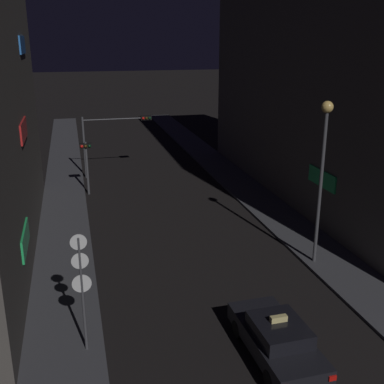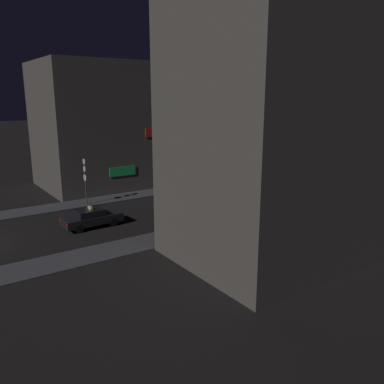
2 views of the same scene
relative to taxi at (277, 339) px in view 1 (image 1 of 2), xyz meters
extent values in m
cube|color=#424247|center=(-6.84, 20.72, -0.67)|extent=(2.73, 61.01, 0.13)
cube|color=#424247|center=(5.45, 20.72, -0.67)|extent=(2.73, 61.01, 0.13)
cube|color=#26CC66|center=(-8.16, 6.51, 1.64)|extent=(0.08, 2.80, 0.90)
cube|color=red|center=(-8.16, 10.64, 5.34)|extent=(0.08, 2.80, 0.90)
cube|color=#337FE5|center=(-8.16, 14.77, 9.04)|extent=(0.08, 2.80, 0.90)
cube|color=#514C47|center=(11.49, 15.14, 7.45)|extent=(9.35, 27.06, 16.37)
cube|color=#26CC66|center=(6.77, 9.73, 2.21)|extent=(0.08, 2.80, 0.90)
cube|color=black|center=(0.00, 0.05, -0.12)|extent=(1.92, 4.45, 0.60)
cube|color=black|center=(0.00, -0.15, 0.43)|extent=(1.64, 2.02, 0.50)
cube|color=red|center=(0.81, -2.15, -0.02)|extent=(0.24, 0.07, 0.16)
cylinder|color=black|center=(-0.84, 1.39, -0.42)|extent=(0.24, 0.65, 0.64)
cylinder|color=black|center=(0.76, 1.43, -0.42)|extent=(0.24, 0.65, 0.64)
cylinder|color=black|center=(-0.77, -1.34, -0.42)|extent=(0.24, 0.65, 0.64)
cylinder|color=black|center=(0.83, -1.29, -0.42)|extent=(0.24, 0.65, 0.64)
cube|color=#F4E08C|center=(0.00, -0.05, 0.78)|extent=(0.56, 0.19, 0.20)
cylinder|color=#47474C|center=(-5.23, 23.32, 1.57)|extent=(0.16, 0.16, 4.61)
cylinder|color=#47474C|center=(-2.88, 23.32, 3.62)|extent=(4.70, 0.10, 0.10)
cube|color=black|center=(-0.53, 23.32, 3.62)|extent=(0.80, 0.28, 0.32)
sphere|color=red|center=(-0.78, 23.15, 3.62)|extent=(0.20, 0.20, 0.20)
sphere|color=#3F2D0C|center=(-0.53, 23.15, 3.62)|extent=(0.20, 0.20, 0.20)
sphere|color=#0C3319|center=(-0.28, 23.15, 3.62)|extent=(0.20, 0.20, 0.20)
cylinder|color=#47474C|center=(-5.23, 19.21, 1.07)|extent=(0.16, 0.16, 3.61)
cube|color=black|center=(-5.23, 19.21, 2.62)|extent=(0.80, 0.28, 0.32)
sphere|color=red|center=(-5.47, 19.04, 2.62)|extent=(0.20, 0.20, 0.20)
sphere|color=#3F2D0C|center=(-5.23, 19.04, 2.62)|extent=(0.20, 0.20, 0.20)
sphere|color=#0C3319|center=(-4.98, 19.04, 2.62)|extent=(0.20, 0.20, 0.20)
cylinder|color=#47474C|center=(-6.07, 1.84, 1.44)|extent=(0.10, 0.10, 4.09)
cylinder|color=white|center=(-6.07, 1.82, 3.33)|extent=(0.53, 0.03, 0.53)
cylinder|color=white|center=(-6.07, 1.82, 2.68)|extent=(0.55, 0.03, 0.55)
cylinder|color=white|center=(-6.07, 1.82, 1.88)|extent=(0.63, 0.03, 0.63)
cylinder|color=#47474C|center=(4.58, 6.01, 2.87)|extent=(0.16, 0.16, 6.95)
sphere|color=#F9C666|center=(4.58, 6.01, 6.60)|extent=(0.52, 0.52, 0.52)
camera|label=1|loc=(-5.98, -12.28, 9.42)|focal=44.60mm
camera|label=2|loc=(27.87, -10.16, 8.94)|focal=36.91mm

